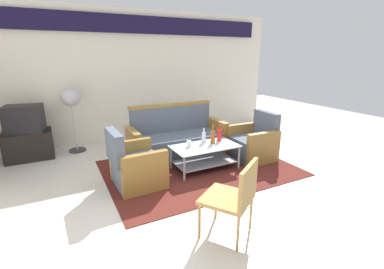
{
  "coord_description": "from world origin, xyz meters",
  "views": [
    {
      "loc": [
        -1.93,
        -3.0,
        1.86
      ],
      "look_at": [
        -0.06,
        0.62,
        0.65
      ],
      "focal_mm": 25.24,
      "sensor_mm": 36.0,
      "label": 1
    }
  ],
  "objects": [
    {
      "name": "bottle_brown",
      "position": [
        0.39,
        0.72,
        0.53
      ],
      "size": [
        0.08,
        0.08,
        0.31
      ],
      "color": "brown",
      "rests_on": "coffee_table"
    },
    {
      "name": "wall_back",
      "position": [
        0.0,
        3.05,
        1.48
      ],
      "size": [
        6.52,
        0.19,
        2.8
      ],
      "color": "silver",
      "rests_on": "ground"
    },
    {
      "name": "ground_plane",
      "position": [
        0.0,
        0.0,
        0.0
      ],
      "size": [
        14.0,
        14.0,
        0.0
      ],
      "primitive_type": "plane",
      "color": "beige"
    },
    {
      "name": "pedestal_fan",
      "position": [
        -1.63,
        2.6,
        1.01
      ],
      "size": [
        0.36,
        0.36,
        1.27
      ],
      "color": "#2D2D33",
      "rests_on": "ground"
    },
    {
      "name": "tv_stand",
      "position": [
        -2.44,
        2.55,
        0.26
      ],
      "size": [
        0.8,
        0.5,
        0.52
      ],
      "primitive_type": "cube",
      "color": "black",
      "rests_on": "ground"
    },
    {
      "name": "coffee_table",
      "position": [
        0.2,
        0.66,
        0.27
      ],
      "size": [
        1.1,
        0.6,
        0.4
      ],
      "color": "silver",
      "rests_on": "rug"
    },
    {
      "name": "wicker_chair",
      "position": [
        -0.41,
        -1.01,
        0.49
      ],
      "size": [
        0.67,
        0.67,
        0.84
      ],
      "rotation": [
        0.0,
        0.0,
        0.59
      ],
      "color": "#AD844C",
      "rests_on": "ground"
    },
    {
      "name": "couch",
      "position": [
        0.04,
        1.44,
        0.32
      ],
      "size": [
        1.82,
        0.78,
        0.96
      ],
      "rotation": [
        0.0,
        0.0,
        3.12
      ],
      "color": "#4C5666",
      "rests_on": "rug"
    },
    {
      "name": "bottle_red",
      "position": [
        0.56,
        0.78,
        0.52
      ],
      "size": [
        0.07,
        0.07,
        0.29
      ],
      "color": "red",
      "rests_on": "coffee_table"
    },
    {
      "name": "cup",
      "position": [
        -0.06,
        0.73,
        0.46
      ],
      "size": [
        0.08,
        0.08,
        0.1
      ],
      "primitive_type": "cylinder",
      "color": "silver",
      "rests_on": "coffee_table"
    },
    {
      "name": "rug",
      "position": [
        0.12,
        0.72,
        0.01
      ],
      "size": [
        3.05,
        2.22,
        0.01
      ],
      "primitive_type": "cube",
      "color": "#511E19",
      "rests_on": "ground"
    },
    {
      "name": "television",
      "position": [
        -2.44,
        2.55,
        0.76
      ],
      "size": [
        0.66,
        0.53,
        0.48
      ],
      "rotation": [
        0.0,
        0.0,
        2.98
      ],
      "color": "black",
      "rests_on": "tv_stand"
    },
    {
      "name": "armchair_left",
      "position": [
        -0.99,
        0.62,
        0.29
      ],
      "size": [
        0.73,
        0.79,
        0.85
      ],
      "rotation": [
        0.0,
        0.0,
        -1.53
      ],
      "color": "#4C5666",
      "rests_on": "rug"
    },
    {
      "name": "armchair_right",
      "position": [
        1.23,
        0.67,
        0.29
      ],
      "size": [
        0.72,
        0.78,
        0.85
      ],
      "rotation": [
        0.0,
        0.0,
        1.54
      ],
      "color": "#4C5666",
      "rests_on": "rug"
    },
    {
      "name": "bottle_clear",
      "position": [
        0.27,
        0.82,
        0.51
      ],
      "size": [
        0.07,
        0.07,
        0.26
      ],
      "color": "silver",
      "rests_on": "coffee_table"
    }
  ]
}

